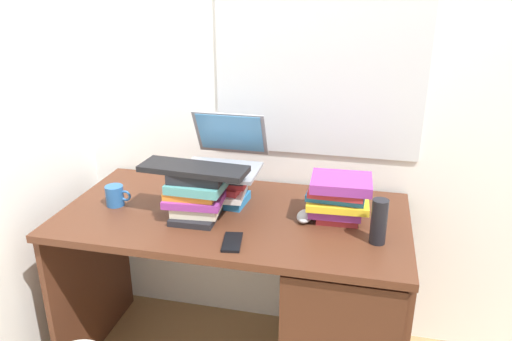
{
  "coord_description": "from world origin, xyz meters",
  "views": [
    {
      "loc": [
        0.5,
        -1.75,
        1.67
      ],
      "look_at": [
        0.09,
        0.04,
        0.95
      ],
      "focal_mm": 34.91,
      "sensor_mm": 36.0,
      "label": 1
    }
  ],
  "objects_px": {
    "book_stack_keyboard_riser": "(196,195)",
    "book_stack_side": "(338,197)",
    "laptop": "(225,154)",
    "book_stack_tall": "(221,188)",
    "keyboard": "(194,169)",
    "cell_phone": "(232,242)",
    "water_bottle": "(379,222)",
    "mug": "(115,196)",
    "computer_mouse": "(304,216)",
    "desk": "(317,301)"
  },
  "relations": [
    {
      "from": "desk",
      "to": "cell_phone",
      "type": "xyz_separation_m",
      "value": [
        -0.3,
        -0.21,
        0.36
      ]
    },
    {
      "from": "mug",
      "to": "laptop",
      "type": "bearing_deg",
      "value": 24.25
    },
    {
      "from": "book_stack_tall",
      "to": "laptop",
      "type": "relative_size",
      "value": 0.7
    },
    {
      "from": "keyboard",
      "to": "cell_phone",
      "type": "bearing_deg",
      "value": -36.67
    },
    {
      "from": "book_stack_tall",
      "to": "mug",
      "type": "height_order",
      "value": "book_stack_tall"
    },
    {
      "from": "desk",
      "to": "book_stack_tall",
      "type": "xyz_separation_m",
      "value": [
        -0.44,
        0.11,
        0.42
      ]
    },
    {
      "from": "mug",
      "to": "cell_phone",
      "type": "bearing_deg",
      "value": -19.61
    },
    {
      "from": "book_stack_tall",
      "to": "book_stack_side",
      "type": "height_order",
      "value": "book_stack_side"
    },
    {
      "from": "book_stack_tall",
      "to": "water_bottle",
      "type": "xyz_separation_m",
      "value": [
        0.65,
        -0.2,
        0.02
      ]
    },
    {
      "from": "book_stack_tall",
      "to": "mug",
      "type": "xyz_separation_m",
      "value": [
        -0.42,
        -0.13,
        -0.02
      ]
    },
    {
      "from": "mug",
      "to": "desk",
      "type": "bearing_deg",
      "value": 0.72
    },
    {
      "from": "cell_phone",
      "to": "water_bottle",
      "type": "bearing_deg",
      "value": 4.77
    },
    {
      "from": "cell_phone",
      "to": "book_stack_keyboard_riser",
      "type": "bearing_deg",
      "value": 130.23
    },
    {
      "from": "book_stack_keyboard_riser",
      "to": "water_bottle",
      "type": "relative_size",
      "value": 1.41
    },
    {
      "from": "desk",
      "to": "mug",
      "type": "relative_size",
      "value": 12.66
    },
    {
      "from": "laptop",
      "to": "cell_phone",
      "type": "bearing_deg",
      "value": -70.43
    },
    {
      "from": "laptop",
      "to": "computer_mouse",
      "type": "relative_size",
      "value": 3.25
    },
    {
      "from": "laptop",
      "to": "mug",
      "type": "height_order",
      "value": "laptop"
    },
    {
      "from": "water_bottle",
      "to": "mug",
      "type": "bearing_deg",
      "value": 175.93
    },
    {
      "from": "desk",
      "to": "water_bottle",
      "type": "height_order",
      "value": "water_bottle"
    },
    {
      "from": "book_stack_keyboard_riser",
      "to": "mug",
      "type": "distance_m",
      "value": 0.37
    },
    {
      "from": "laptop",
      "to": "mug",
      "type": "xyz_separation_m",
      "value": [
        -0.42,
        -0.19,
        -0.15
      ]
    },
    {
      "from": "book_stack_keyboard_riser",
      "to": "book_stack_side",
      "type": "distance_m",
      "value": 0.56
    },
    {
      "from": "book_stack_tall",
      "to": "water_bottle",
      "type": "relative_size",
      "value": 1.39
    },
    {
      "from": "book_stack_keyboard_riser",
      "to": "computer_mouse",
      "type": "relative_size",
      "value": 2.29
    },
    {
      "from": "water_bottle",
      "to": "cell_phone",
      "type": "relative_size",
      "value": 1.24
    },
    {
      "from": "book_stack_tall",
      "to": "mug",
      "type": "bearing_deg",
      "value": -163.51
    },
    {
      "from": "laptop",
      "to": "book_stack_tall",
      "type": "bearing_deg",
      "value": -90.76
    },
    {
      "from": "book_stack_tall",
      "to": "cell_phone",
      "type": "bearing_deg",
      "value": -66.74
    },
    {
      "from": "keyboard",
      "to": "cell_phone",
      "type": "height_order",
      "value": "keyboard"
    },
    {
      "from": "book_stack_side",
      "to": "desk",
      "type": "bearing_deg",
      "value": -129.22
    },
    {
      "from": "laptop",
      "to": "water_bottle",
      "type": "bearing_deg",
      "value": -22.41
    },
    {
      "from": "book_stack_side",
      "to": "laptop",
      "type": "height_order",
      "value": "laptop"
    },
    {
      "from": "book_stack_side",
      "to": "cell_phone",
      "type": "relative_size",
      "value": 1.84
    },
    {
      "from": "laptop",
      "to": "cell_phone",
      "type": "distance_m",
      "value": 0.46
    },
    {
      "from": "keyboard",
      "to": "desk",
      "type": "bearing_deg",
      "value": 8.72
    },
    {
      "from": "cell_phone",
      "to": "keyboard",
      "type": "bearing_deg",
      "value": 130.5
    },
    {
      "from": "mug",
      "to": "book_stack_tall",
      "type": "bearing_deg",
      "value": 16.49
    },
    {
      "from": "book_stack_keyboard_riser",
      "to": "mug",
      "type": "relative_size",
      "value": 2.15
    },
    {
      "from": "book_stack_tall",
      "to": "keyboard",
      "type": "distance_m",
      "value": 0.22
    },
    {
      "from": "book_stack_tall",
      "to": "computer_mouse",
      "type": "distance_m",
      "value": 0.38
    },
    {
      "from": "keyboard",
      "to": "computer_mouse",
      "type": "xyz_separation_m",
      "value": [
        0.43,
        0.07,
        -0.19
      ]
    },
    {
      "from": "book_stack_side",
      "to": "mug",
      "type": "distance_m",
      "value": 0.92
    },
    {
      "from": "desk",
      "to": "book_stack_side",
      "type": "bearing_deg",
      "value": 50.78
    },
    {
      "from": "book_stack_side",
      "to": "mug",
      "type": "relative_size",
      "value": 2.26
    },
    {
      "from": "water_bottle",
      "to": "cell_phone",
      "type": "bearing_deg",
      "value": -166.27
    },
    {
      "from": "keyboard",
      "to": "cell_phone",
      "type": "distance_m",
      "value": 0.33
    },
    {
      "from": "book_stack_side",
      "to": "water_bottle",
      "type": "height_order",
      "value": "book_stack_side"
    },
    {
      "from": "keyboard",
      "to": "mug",
      "type": "bearing_deg",
      "value": 178.97
    },
    {
      "from": "computer_mouse",
      "to": "mug",
      "type": "relative_size",
      "value": 0.94
    }
  ]
}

